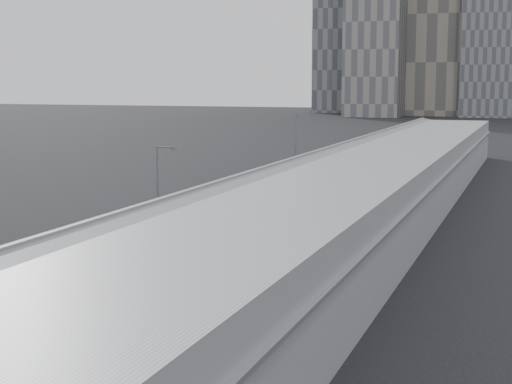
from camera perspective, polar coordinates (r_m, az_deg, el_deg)
The scene contains 20 objects.
sidewalk at distance 73.61m, azimuth 4.82°, elevation -2.84°, with size 10.00×170.00×0.12m, color gray.
lane_line at distance 76.94m, azimuth -2.76°, elevation -2.39°, with size 0.12×160.00×0.02m, color gold.
depot at distance 72.12m, azimuth 7.92°, elevation -0.33°, with size 12.45×160.40×7.20m.
bus_1 at distance 44.52m, azimuth -15.52°, elevation -8.20°, with size 3.03×13.68×4.00m.
bus_2 at distance 55.06m, azimuth -7.73°, elevation -5.10°, with size 2.69×11.99×3.50m.
bus_3 at distance 67.82m, azimuth -2.44°, elevation -2.54°, with size 2.70×12.05×3.51m.
bus_4 at distance 81.16m, azimuth 1.78°, elevation -0.63°, with size 3.31×13.81×4.01m.
bus_5 at distance 94.74m, azimuth 3.76°, elevation 0.61°, with size 3.05×13.77×4.02m.
bus_6 at distance 108.84m, azimuth 6.06°, elevation 1.43°, with size 3.22×12.15×3.51m.
bus_7 at distance 124.10m, azimuth 7.76°, elevation 2.25°, with size 2.98×12.87×3.74m.
bus_8 at distance 136.28m, azimuth 8.82°, elevation 2.76°, with size 3.10×13.14×3.82m.
bus_9 at distance 149.77m, azimuth 10.13°, elevation 3.21°, with size 3.75×13.66×3.94m.
tree_1 at distance 55.42m, azimuth -3.34°, elevation -3.18°, with size 1.27×1.27×3.86m.
tree_2 at distance 74.64m, azimuth 2.43°, elevation -0.18°, with size 2.49×2.49×4.52m.
tree_3 at distance 99.69m, azimuth 7.35°, elevation 1.52°, with size 1.01×1.01×3.35m.
tree_4 at distance 122.24m, azimuth 9.55°, elevation 3.11°, with size 1.71×1.71×4.56m.
street_lamp_near at distance 71.93m, azimuth -7.03°, elevation 0.65°, with size 2.04×0.22×8.14m.
street_lamp_far at distance 110.56m, azimuth 3.00°, elevation 3.58°, with size 2.04×0.22×9.33m.
shipping_container at distance 123.64m, azimuth 4.06°, elevation 2.14°, with size 2.50×5.74×2.53m, color #123D20.
suv at distance 145.85m, azimuth 6.78°, elevation 2.78°, with size 2.36×5.11×1.42m, color black.
Camera 1 is at (27.59, -14.86, 13.91)m, focal length 55.00 mm.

